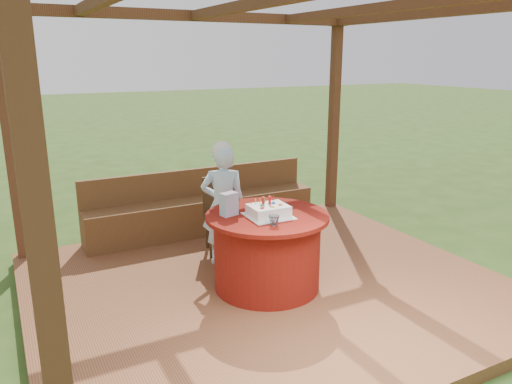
% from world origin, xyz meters
% --- Properties ---
extents(ground, '(60.00, 60.00, 0.00)m').
position_xyz_m(ground, '(0.00, 0.00, 0.00)').
color(ground, '#2A4617').
rests_on(ground, ground).
extents(deck, '(4.50, 4.00, 0.12)m').
position_xyz_m(deck, '(0.00, 0.00, 0.06)').
color(deck, brown).
rests_on(deck, ground).
extents(pergola, '(4.50, 4.00, 2.72)m').
position_xyz_m(pergola, '(0.00, 0.00, 2.41)').
color(pergola, brown).
rests_on(pergola, deck).
extents(bench, '(3.00, 0.42, 0.80)m').
position_xyz_m(bench, '(0.00, 1.72, 0.38)').
color(bench, brown).
rests_on(bench, deck).
extents(table, '(1.17, 1.17, 0.75)m').
position_xyz_m(table, '(-0.05, -0.08, 0.50)').
color(table, maroon).
rests_on(table, deck).
extents(chair, '(0.50, 0.50, 0.86)m').
position_xyz_m(chair, '(-0.04, 1.02, 0.59)').
color(chair, '#3C2613').
rests_on(chair, deck).
extents(elderly_woman, '(0.56, 0.47, 1.35)m').
position_xyz_m(elderly_woman, '(-0.18, 0.67, 0.80)').
color(elderly_woman, '#9FD0EC').
rests_on(elderly_woman, deck).
extents(birthday_cake, '(0.42, 0.42, 0.18)m').
position_xyz_m(birthday_cake, '(-0.07, -0.14, 0.92)').
color(birthday_cake, white).
rests_on(birthday_cake, table).
extents(gift_bag, '(0.17, 0.13, 0.22)m').
position_xyz_m(gift_bag, '(-0.39, 0.06, 0.98)').
color(gift_bag, '#CD85B0').
rests_on(gift_bag, table).
extents(drinking_glass, '(0.12, 0.12, 0.09)m').
position_xyz_m(drinking_glass, '(-0.16, -0.39, 0.91)').
color(drinking_glass, white).
rests_on(drinking_glass, table).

